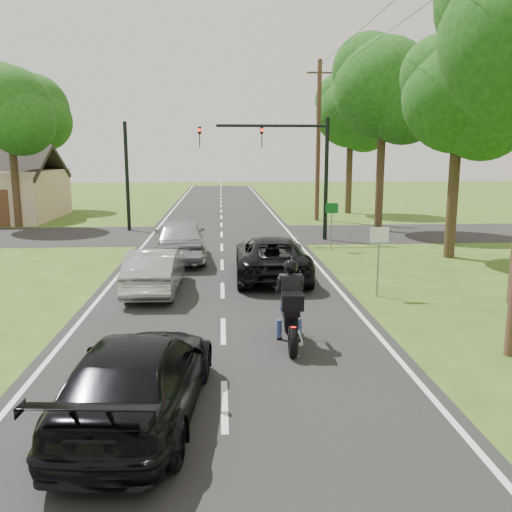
# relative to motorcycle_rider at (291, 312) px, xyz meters

# --- Properties ---
(ground) EXTENTS (140.00, 140.00, 0.00)m
(ground) POSITION_rel_motorcycle_rider_xyz_m (-1.52, 1.08, -0.78)
(ground) COLOR #2E4C15
(ground) RESTS_ON ground
(road) EXTENTS (8.00, 100.00, 0.01)m
(road) POSITION_rel_motorcycle_rider_xyz_m (-1.52, 11.08, -0.78)
(road) COLOR black
(road) RESTS_ON ground
(cross_road) EXTENTS (60.00, 7.00, 0.01)m
(cross_road) POSITION_rel_motorcycle_rider_xyz_m (-1.52, 17.08, -0.78)
(cross_road) COLOR black
(cross_road) RESTS_ON ground
(motorcycle_rider) EXTENTS (0.66, 2.32, 1.99)m
(motorcycle_rider) POSITION_rel_motorcycle_rider_xyz_m (0.00, 0.00, 0.00)
(motorcycle_rider) COLOR black
(motorcycle_rider) RESTS_ON ground
(dark_suv) EXTENTS (2.57, 5.34, 1.47)m
(dark_suv) POSITION_rel_motorcycle_rider_xyz_m (0.20, 6.81, -0.04)
(dark_suv) COLOR black
(dark_suv) RESTS_ON road
(silver_sedan) EXTENTS (1.56, 4.24, 1.39)m
(silver_sedan) POSITION_rel_motorcycle_rider_xyz_m (-3.61, 5.01, -0.08)
(silver_sedan) COLOR #B0AFB4
(silver_sedan) RESTS_ON road
(silver_suv) EXTENTS (2.44, 5.26, 1.75)m
(silver_suv) POSITION_rel_motorcycle_rider_xyz_m (-3.22, 10.18, 0.10)
(silver_suv) COLOR #ABAFB4
(silver_suv) RESTS_ON road
(dark_car_behind) EXTENTS (2.46, 5.08, 1.42)m
(dark_car_behind) POSITION_rel_motorcycle_rider_xyz_m (-2.91, -3.28, -0.06)
(dark_car_behind) COLOR black
(dark_car_behind) RESTS_ON road
(traffic_signal) EXTENTS (6.38, 0.44, 6.00)m
(traffic_signal) POSITION_rel_motorcycle_rider_xyz_m (1.82, 15.08, 3.35)
(traffic_signal) COLOR black
(traffic_signal) RESTS_ON ground
(signal_pole_far) EXTENTS (0.20, 0.20, 6.00)m
(signal_pole_far) POSITION_rel_motorcycle_rider_xyz_m (-6.72, 19.08, 2.22)
(signal_pole_far) COLOR black
(signal_pole_far) RESTS_ON ground
(utility_pole_far) EXTENTS (1.60, 0.28, 10.00)m
(utility_pole_far) POSITION_rel_motorcycle_rider_xyz_m (4.68, 23.08, 4.30)
(utility_pole_far) COLOR brown
(utility_pole_far) RESTS_ON ground
(sign_white) EXTENTS (0.55, 0.07, 2.12)m
(sign_white) POSITION_rel_motorcycle_rider_xyz_m (3.18, 4.06, 0.81)
(sign_white) COLOR slate
(sign_white) RESTS_ON ground
(sign_green) EXTENTS (0.55, 0.07, 2.12)m
(sign_green) POSITION_rel_motorcycle_rider_xyz_m (3.38, 12.06, 0.81)
(sign_green) COLOR slate
(sign_green) RESTS_ON ground
(tree_row_c) EXTENTS (4.80, 4.65, 8.76)m
(tree_row_c) POSITION_rel_motorcycle_rider_xyz_m (8.23, 9.88, 5.45)
(tree_row_c) COLOR #332316
(tree_row_c) RESTS_ON ground
(tree_row_d) EXTENTS (5.76, 5.58, 10.45)m
(tree_row_d) POSITION_rel_motorcycle_rider_xyz_m (7.58, 17.84, 6.65)
(tree_row_d) COLOR #332316
(tree_row_d) RESTS_ON ground
(tree_row_e) EXTENTS (5.28, 5.12, 9.61)m
(tree_row_e) POSITION_rel_motorcycle_rider_xyz_m (7.96, 26.86, 6.05)
(tree_row_e) COLOR #332316
(tree_row_e) RESTS_ON ground
(tree_left_near) EXTENTS (5.12, 4.96, 9.22)m
(tree_left_near) POSITION_rel_motorcycle_rider_xyz_m (-13.25, 20.86, 5.75)
(tree_left_near) COLOR #332316
(tree_left_near) RESTS_ON ground
(tree_left_far) EXTENTS (5.76, 5.58, 10.14)m
(tree_left_far) POSITION_rel_motorcycle_rider_xyz_m (-15.22, 30.84, 6.35)
(tree_left_far) COLOR #332316
(tree_left_far) RESTS_ON ground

